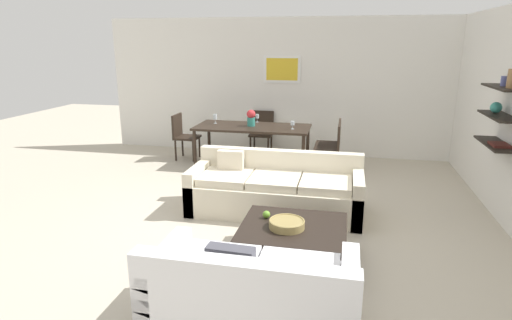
% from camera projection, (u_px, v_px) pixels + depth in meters
% --- Properties ---
extents(ground_plane, '(18.00, 18.00, 0.00)m').
position_uv_depth(ground_plane, '(260.00, 220.00, 5.50)').
color(ground_plane, '#BCB29E').
extents(back_wall_unit, '(8.40, 0.09, 2.70)m').
position_uv_depth(back_wall_unit, '(311.00, 88.00, 8.40)').
color(back_wall_unit, silver).
rests_on(back_wall_unit, ground).
extents(sofa_beige, '(2.28, 0.90, 0.78)m').
position_uv_depth(sofa_beige, '(275.00, 191.00, 5.71)').
color(sofa_beige, beige).
rests_on(sofa_beige, ground).
extents(loveseat_white, '(1.63, 0.90, 0.78)m').
position_uv_depth(loveseat_white, '(252.00, 296.00, 3.35)').
color(loveseat_white, white).
rests_on(loveseat_white, ground).
extents(coffee_table, '(1.09, 0.98, 0.38)m').
position_uv_depth(coffee_table, '(293.00, 243.00, 4.46)').
color(coffee_table, black).
rests_on(coffee_table, ground).
extents(decorative_bowl, '(0.37, 0.37, 0.09)m').
position_uv_depth(decorative_bowl, '(287.00, 224.00, 4.36)').
color(decorative_bowl, '#99844C').
rests_on(decorative_bowl, coffee_table).
extents(apple_on_coffee_table, '(0.08, 0.08, 0.08)m').
position_uv_depth(apple_on_coffee_table, '(266.00, 214.00, 4.60)').
color(apple_on_coffee_table, '#669E2D').
rests_on(apple_on_coffee_table, coffee_table).
extents(dining_table, '(2.07, 0.94, 0.75)m').
position_uv_depth(dining_table, '(253.00, 130.00, 7.73)').
color(dining_table, black).
rests_on(dining_table, ground).
extents(dining_chair_head, '(0.44, 0.44, 0.88)m').
position_uv_depth(dining_chair_head, '(262.00, 130.00, 8.61)').
color(dining_chair_head, black).
rests_on(dining_chair_head, ground).
extents(dining_chair_right_near, '(0.44, 0.44, 0.88)m').
position_uv_depth(dining_chair_right_near, '(332.00, 146.00, 7.29)').
color(dining_chair_right_near, black).
rests_on(dining_chair_right_near, ground).
extents(dining_chair_right_far, '(0.44, 0.44, 0.88)m').
position_uv_depth(dining_chair_right_far, '(333.00, 140.00, 7.69)').
color(dining_chair_right_far, black).
rests_on(dining_chair_right_far, ground).
extents(dining_chair_left_far, '(0.44, 0.44, 0.88)m').
position_uv_depth(dining_chair_left_far, '(183.00, 134.00, 8.27)').
color(dining_chair_left_far, black).
rests_on(dining_chair_left_far, ground).
extents(wine_glass_left_far, '(0.07, 0.07, 0.18)m').
position_uv_depth(wine_glass_left_far, '(215.00, 117.00, 7.94)').
color(wine_glass_left_far, silver).
rests_on(wine_glass_left_far, dining_table).
extents(wine_glass_head, '(0.06, 0.06, 0.15)m').
position_uv_depth(wine_glass_head, '(257.00, 117.00, 8.07)').
color(wine_glass_head, silver).
rests_on(wine_glass_head, dining_table).
extents(wine_glass_right_near, '(0.07, 0.07, 0.14)m').
position_uv_depth(wine_glass_right_near, '(293.00, 124.00, 7.43)').
color(wine_glass_right_near, silver).
rests_on(wine_glass_right_near, dining_table).
extents(centerpiece_vase, '(0.16, 0.16, 0.30)m').
position_uv_depth(centerpiece_vase, '(251.00, 117.00, 7.69)').
color(centerpiece_vase, teal).
rests_on(centerpiece_vase, dining_table).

